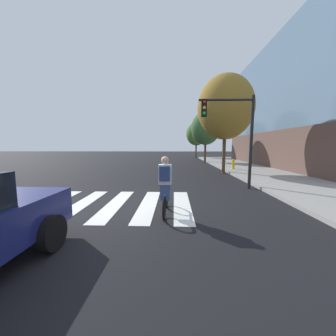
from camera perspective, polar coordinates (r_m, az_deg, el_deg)
ground_plane at (r=6.74m, az=-12.37°, el=-10.58°), size 120.00×120.00×0.00m
crosswalk_stripes at (r=6.84m, az=-15.50°, el=-10.37°), size 5.09×3.49×0.01m
cyclist at (r=5.46m, az=-0.84°, el=-5.36°), size 0.37×1.71×1.69m
traffic_light_near at (r=9.26m, az=18.90°, el=11.78°), size 2.47×0.28×4.20m
fire_hydrant at (r=15.88m, az=18.88°, el=1.08°), size 0.33×0.22×0.78m
street_tree_near at (r=14.40m, az=16.76°, el=16.92°), size 3.84×3.84×6.82m
street_tree_mid at (r=22.57m, az=11.17°, el=11.58°), size 3.30×3.30×5.86m
street_tree_far at (r=31.36m, az=8.45°, el=10.05°), size 3.22×3.22×5.72m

